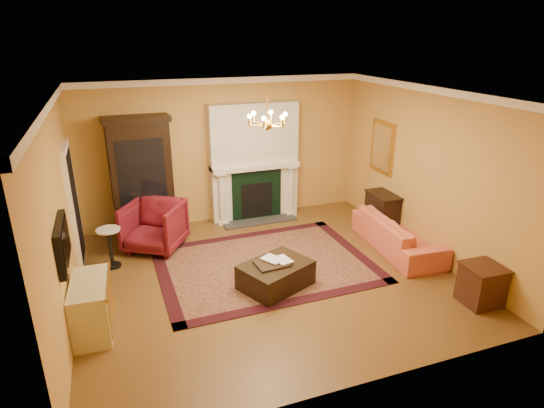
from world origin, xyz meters
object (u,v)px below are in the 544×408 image
china_cabinet (142,180)px  commode (92,307)px  pedestal_table (110,245)px  end_table (481,286)px  coral_sofa (398,228)px  leather_ottoman (276,275)px  wingback_armchair (154,224)px  console_table (382,214)px

china_cabinet → commode: (-0.99, -3.09, -0.76)m
pedestal_table → commode: 1.84m
end_table → pedestal_table: bearing=149.2°
coral_sofa → leather_ottoman: (-2.61, -0.50, -0.21)m
wingback_armchair → coral_sofa: size_ratio=0.47×
china_cabinet → coral_sofa: (4.35, -2.36, -0.72)m
commode → console_table: size_ratio=1.27×
coral_sofa → end_table: 2.00m
end_table → console_table: bearing=88.8°
end_table → console_table: (0.06, 2.79, 0.10)m
commode → leather_ottoman: bearing=8.1°
china_cabinet → console_table: (4.52, -1.56, -0.74)m
wingback_armchair → end_table: size_ratio=1.69×
coral_sofa → end_table: coral_sofa is taller
pedestal_table → leather_ottoman: size_ratio=0.67×
china_cabinet → wingback_armchair: size_ratio=2.27×
china_cabinet → end_table: 6.29m
end_table → console_table: 2.80m
coral_sofa → commode: bearing=101.8°
end_table → console_table: size_ratio=0.75×
china_cabinet → coral_sofa: bearing=-32.5°
china_cabinet → pedestal_table: size_ratio=3.17×
console_table → commode: bearing=-163.9°
china_cabinet → pedestal_table: bearing=-123.1°
leather_ottoman → console_table: bearing=1.0°
china_cabinet → leather_ottoman: bearing=-62.8°
end_table → leather_ottoman: size_ratio=0.56×
wingback_armchair → pedestal_table: 0.94m
wingback_armchair → end_table: wingback_armchair is taller
wingback_armchair → console_table: (4.43, -0.77, -0.11)m
console_table → pedestal_table: bearing=177.3°
console_table → leather_ottoman: 3.08m
china_cabinet → commode: china_cabinet is taller
coral_sofa → leather_ottoman: 2.67m
pedestal_table → end_table: (5.17, -3.08, -0.12)m
commode → coral_sofa: size_ratio=0.47×
wingback_armchair → pedestal_table: bearing=-116.9°
china_cabinet → coral_sofa: 5.00m
wingback_armchair → end_table: bearing=-7.2°
china_cabinet → wingback_armchair: bearing=-87.4°
wingback_armchair → commode: 2.55m
china_cabinet → pedestal_table: 1.62m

